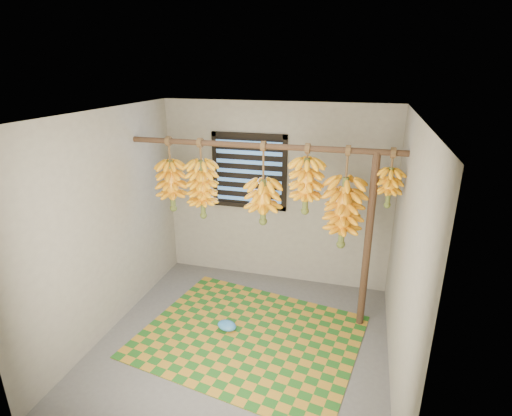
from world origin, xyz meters
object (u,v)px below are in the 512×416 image
(banana_bunch_a, at_px, (172,185))
(banana_bunch_d, at_px, (306,186))
(support_post, at_px, (368,244))
(plastic_bag, at_px, (227,326))
(banana_bunch_e, at_px, (343,213))
(banana_bunch_c, at_px, (263,202))
(woven_mat, at_px, (249,336))
(banana_bunch_f, at_px, (389,187))
(banana_bunch_b, at_px, (202,189))

(banana_bunch_a, xyz_separation_m, banana_bunch_d, (1.58, 0.00, 0.12))
(support_post, height_order, plastic_bag, support_post)
(banana_bunch_e, bearing_deg, banana_bunch_c, 180.00)
(woven_mat, height_order, banana_bunch_c, banana_bunch_c)
(plastic_bag, relative_size, banana_bunch_f, 0.38)
(banana_bunch_c, distance_m, banana_bunch_e, 0.88)
(banana_bunch_c, bearing_deg, banana_bunch_e, 0.00)
(banana_bunch_b, bearing_deg, banana_bunch_a, -180.00)
(banana_bunch_d, bearing_deg, plastic_bag, -144.77)
(support_post, distance_m, banana_bunch_f, 0.67)
(banana_bunch_d, relative_size, banana_bunch_e, 0.68)
(banana_bunch_a, distance_m, banana_bunch_b, 0.38)
(plastic_bag, distance_m, banana_bunch_f, 2.31)
(banana_bunch_a, bearing_deg, banana_bunch_c, 0.00)
(plastic_bag, height_order, banana_bunch_c, banana_bunch_c)
(banana_bunch_b, distance_m, banana_bunch_c, 0.73)
(support_post, relative_size, banana_bunch_e, 1.81)
(plastic_bag, height_order, banana_bunch_b, banana_bunch_b)
(support_post, xyz_separation_m, banana_bunch_e, (-0.28, 0.00, 0.33))
(support_post, height_order, woven_mat, support_post)
(banana_bunch_a, bearing_deg, banana_bunch_d, 0.00)
(banana_bunch_e, height_order, banana_bunch_f, same)
(banana_bunch_a, relative_size, banana_bunch_e, 0.79)
(banana_bunch_c, xyz_separation_m, banana_bunch_d, (0.47, 0.00, 0.22))
(support_post, bearing_deg, woven_mat, -153.85)
(woven_mat, xyz_separation_m, banana_bunch_c, (0.00, 0.57, 1.37))
(banana_bunch_a, relative_size, banana_bunch_b, 0.94)
(woven_mat, xyz_separation_m, plastic_bag, (-0.28, 0.04, 0.05))
(plastic_bag, bearing_deg, support_post, 20.14)
(plastic_bag, distance_m, banana_bunch_c, 1.45)
(woven_mat, relative_size, banana_bunch_f, 3.72)
(banana_bunch_a, bearing_deg, plastic_bag, -32.35)
(plastic_bag, relative_size, banana_bunch_c, 0.25)
(support_post, bearing_deg, banana_bunch_a, 180.00)
(plastic_bag, distance_m, banana_bunch_b, 1.57)
(woven_mat, bearing_deg, banana_bunch_c, 89.95)
(banana_bunch_b, bearing_deg, banana_bunch_e, -0.00)
(support_post, xyz_separation_m, plastic_bag, (-1.44, -0.53, -0.94))
(woven_mat, relative_size, banana_bunch_b, 2.45)
(plastic_bag, bearing_deg, banana_bunch_c, 62.33)
(woven_mat, distance_m, banana_bunch_d, 1.75)
(woven_mat, bearing_deg, banana_bunch_a, 152.77)
(plastic_bag, xyz_separation_m, banana_bunch_d, (0.75, 0.53, 1.54))
(banana_bunch_d, distance_m, banana_bunch_e, 0.49)
(banana_bunch_c, height_order, banana_bunch_f, same)
(banana_bunch_a, distance_m, banana_bunch_f, 2.42)
(support_post, xyz_separation_m, woven_mat, (-1.16, -0.57, -0.99))
(banana_bunch_e, relative_size, banana_bunch_f, 1.81)
(woven_mat, relative_size, banana_bunch_d, 3.01)
(banana_bunch_c, distance_m, banana_bunch_d, 0.52)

